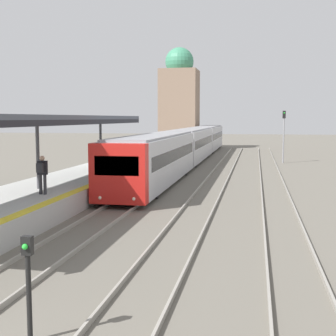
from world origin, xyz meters
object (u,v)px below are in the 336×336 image
(signal_post_near, at_px, (28,277))
(signal_mast_far, at_px, (284,130))
(train_near, at_px, (190,144))
(person_on_platform, at_px, (42,172))

(signal_post_near, xyz_separation_m, signal_mast_far, (6.70, 37.37, 1.84))
(train_near, xyz_separation_m, signal_mast_far, (8.77, 0.44, 1.33))
(train_near, height_order, signal_mast_far, signal_mast_far)
(signal_post_near, distance_m, signal_mast_far, 38.01)
(signal_post_near, bearing_deg, train_near, 93.21)
(train_near, height_order, signal_post_near, train_near)
(signal_post_near, bearing_deg, signal_mast_far, 79.84)
(person_on_platform, distance_m, signal_mast_far, 29.10)
(person_on_platform, bearing_deg, train_near, 83.99)
(person_on_platform, relative_size, signal_post_near, 0.81)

